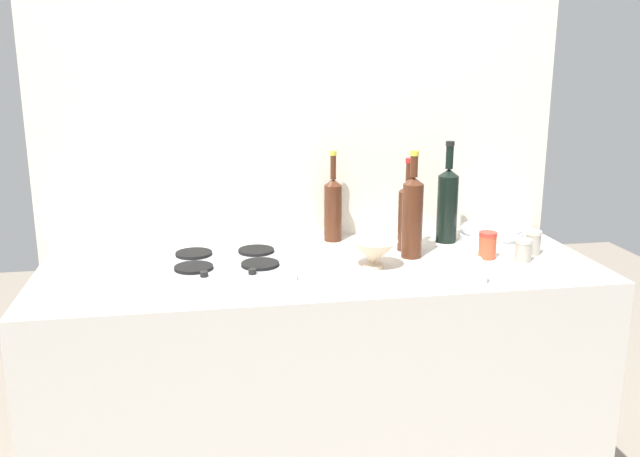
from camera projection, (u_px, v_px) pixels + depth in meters
name	position (u px, v px, depth m)	size (l,w,h in m)	color
counter_block	(320.00, 389.00, 2.37)	(1.80, 0.70, 0.90)	beige
backsplash_panel	(302.00, 158.00, 2.54)	(1.90, 0.06, 2.38)	beige
stovetop_hob	(226.00, 263.00, 2.22)	(0.41, 0.34, 0.04)	#B2B2B7
plate_stack	(491.00, 234.00, 2.53)	(0.23, 0.23, 0.05)	white
wine_bottle_leftmost	(447.00, 203.00, 2.48)	(0.07, 0.07, 0.37)	black
wine_bottle_mid_left	(408.00, 215.00, 2.38)	(0.07, 0.07, 0.32)	#472314
wine_bottle_mid_right	(412.00, 215.00, 2.30)	(0.07, 0.07, 0.36)	#472314
wine_bottle_rightmost	(333.00, 208.00, 2.51)	(0.07, 0.07, 0.33)	#472314
mixing_bowl	(374.00, 253.00, 2.21)	(0.15, 0.15, 0.09)	beige
butter_dish	(459.00, 270.00, 2.10)	(0.15, 0.10, 0.06)	white
condiment_jar_front	(533.00, 242.00, 2.36)	(0.05, 0.05, 0.08)	#9E998C
condiment_jar_rear	(488.00, 245.00, 2.31)	(0.06, 0.06, 0.09)	#C64C2D
condiment_jar_spare	(523.00, 250.00, 2.28)	(0.06, 0.06, 0.07)	#9E998C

